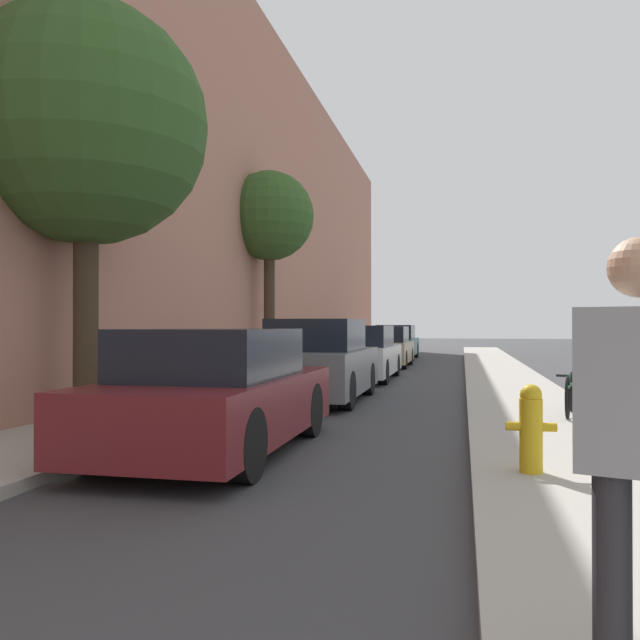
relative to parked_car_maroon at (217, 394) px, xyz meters
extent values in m
plane|color=#3D3D3F|center=(0.91, 8.39, -0.67)|extent=(120.00, 120.00, 0.00)
cube|color=#ADA89E|center=(-1.99, 8.39, -0.61)|extent=(2.00, 52.00, 0.12)
cube|color=#ADA89E|center=(3.81, 8.39, -0.61)|extent=(2.00, 52.00, 0.12)
cube|color=tan|center=(-3.34, 8.39, 4.68)|extent=(0.70, 52.00, 10.71)
cylinder|color=black|center=(-0.77, 1.32, -0.33)|extent=(0.22, 0.70, 0.70)
cylinder|color=black|center=(0.77, 1.32, -0.33)|extent=(0.22, 0.70, 0.70)
cylinder|color=black|center=(-0.77, -1.24, -0.33)|extent=(0.22, 0.70, 0.70)
cylinder|color=black|center=(0.77, -1.24, -0.33)|extent=(0.22, 0.70, 0.70)
cube|color=maroon|center=(0.00, 0.04, -0.14)|extent=(1.75, 4.12, 0.68)
cube|color=black|center=(0.00, -0.12, 0.47)|extent=(1.54, 2.14, 0.54)
cylinder|color=black|center=(-0.74, 6.55, -0.34)|extent=(0.22, 0.68, 0.68)
cylinder|color=black|center=(0.79, 6.55, -0.34)|extent=(0.22, 0.68, 0.68)
cylinder|color=black|center=(-0.74, 4.03, -0.34)|extent=(0.22, 0.68, 0.68)
cylinder|color=black|center=(0.79, 4.03, -0.34)|extent=(0.22, 0.68, 0.68)
cube|color=slate|center=(0.03, 5.29, -0.09)|extent=(1.74, 4.08, 0.80)
cube|color=black|center=(0.03, 5.13, 0.61)|extent=(1.53, 2.12, 0.59)
cylinder|color=black|center=(-0.63, 11.79, -0.36)|extent=(0.22, 0.64, 0.64)
cylinder|color=black|center=(0.83, 11.79, -0.36)|extent=(0.22, 0.64, 0.64)
cylinder|color=black|center=(-0.63, 8.93, -0.36)|extent=(0.22, 0.64, 0.64)
cylinder|color=black|center=(0.83, 8.93, -0.36)|extent=(0.22, 0.64, 0.64)
cube|color=silver|center=(0.10, 10.36, -0.14)|extent=(1.67, 4.61, 0.73)
cube|color=black|center=(0.10, 10.17, 0.51)|extent=(1.47, 2.40, 0.56)
cylinder|color=black|center=(-0.74, 17.36, -0.35)|extent=(0.22, 0.64, 0.64)
cylinder|color=black|center=(0.81, 17.36, -0.35)|extent=(0.22, 0.64, 0.64)
cylinder|color=black|center=(-0.74, 14.74, -0.35)|extent=(0.22, 0.64, 0.64)
cylinder|color=black|center=(0.81, 14.74, -0.35)|extent=(0.22, 0.64, 0.64)
cube|color=tan|center=(0.03, 16.05, -0.15)|extent=(1.76, 4.22, 0.71)
cube|color=black|center=(0.03, 15.88, 0.48)|extent=(1.55, 2.20, 0.54)
cylinder|color=black|center=(-0.84, 22.91, -0.32)|extent=(0.22, 0.70, 0.70)
cylinder|color=black|center=(0.64, 22.91, -0.32)|extent=(0.22, 0.70, 0.70)
cylinder|color=black|center=(-0.84, 20.12, -0.32)|extent=(0.22, 0.70, 0.70)
cylinder|color=black|center=(0.64, 20.12, -0.32)|extent=(0.22, 0.70, 0.70)
cube|color=#1E6066|center=(-0.10, 21.51, -0.13)|extent=(1.68, 4.51, 0.70)
cube|color=black|center=(-0.10, 21.33, 0.51)|extent=(1.48, 2.35, 0.59)
cylinder|color=#423323|center=(-2.46, 1.27, 1.07)|extent=(0.34, 0.34, 3.25)
sphere|color=#335623|center=(-2.46, 1.27, 3.63)|extent=(3.41, 3.41, 3.41)
cylinder|color=#423323|center=(-2.53, 10.39, 1.30)|extent=(0.31, 0.31, 3.72)
sphere|color=#335623|center=(-2.53, 10.39, 3.85)|extent=(2.50, 2.50, 2.50)
cylinder|color=gold|center=(3.34, -0.79, -0.22)|extent=(0.21, 0.21, 0.67)
sphere|color=gold|center=(3.34, -0.79, 0.15)|extent=(0.19, 0.19, 0.19)
cylinder|color=gold|center=(3.18, -0.79, -0.14)|extent=(0.13, 0.08, 0.08)
cylinder|color=gold|center=(3.49, -0.79, -0.14)|extent=(0.13, 0.08, 0.08)
cylinder|color=#2D2D33|center=(3.26, -4.40, -0.16)|extent=(0.17, 0.17, 0.80)
cube|color=#999EA3|center=(3.35, -4.42, 0.54)|extent=(0.47, 0.33, 0.60)
sphere|color=tan|center=(3.35, -4.42, 0.99)|extent=(0.22, 0.22, 0.22)
torus|color=black|center=(4.38, 3.69, -0.24)|extent=(0.17, 0.61, 0.62)
torus|color=black|center=(4.19, 2.81, -0.24)|extent=(0.17, 0.61, 0.62)
cube|color=#2D7547|center=(4.29, 3.25, -0.10)|extent=(0.20, 0.75, 0.04)
cylinder|color=#2D7547|center=(4.25, 3.09, -0.02)|extent=(0.04, 0.04, 0.17)
cube|color=black|center=(4.37, 3.62, 0.00)|extent=(0.44, 0.13, 0.04)
camera|label=1|loc=(2.73, -6.94, 0.78)|focal=36.41mm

